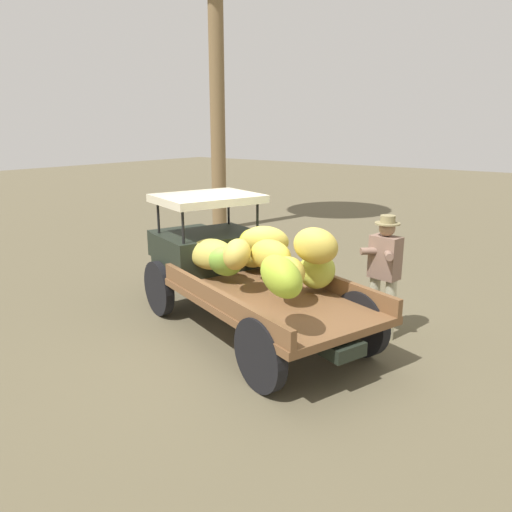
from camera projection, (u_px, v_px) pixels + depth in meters
name	position (u px, v px, depth m)	size (l,w,h in m)	color
ground_plane	(258.00, 337.00, 6.94)	(60.00, 60.00, 0.00)	brown
truck	(238.00, 263.00, 7.16)	(4.66, 2.92, 1.87)	black
farmer	(384.00, 269.00, 6.71)	(0.52, 0.48, 1.75)	#C1BB9A
loose_banana_bunch	(376.00, 311.00, 7.53)	(0.57, 0.32, 0.29)	#85AF31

